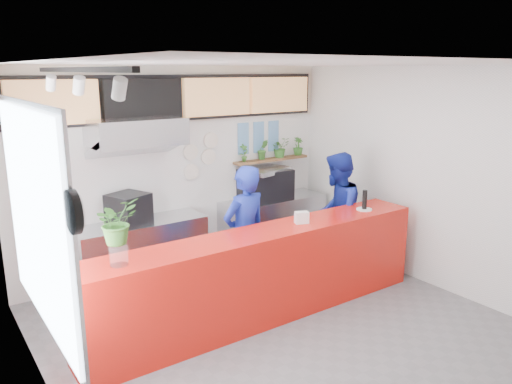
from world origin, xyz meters
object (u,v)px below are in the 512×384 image
staff_center (245,235)px  staff_right (336,214)px  espresso_machine (265,185)px  panini_oven (129,209)px  service_counter (264,275)px  pepper_mill (365,200)px

staff_center → staff_right: size_ratio=1.00×
espresso_machine → staff_right: size_ratio=0.43×
panini_oven → service_counter: bearing=-84.0°
espresso_machine → staff_center: size_ratio=0.43×
staff_center → pepper_mill: 1.71m
panini_oven → staff_right: bearing=-47.6°
staff_right → staff_center: bearing=-31.1°
staff_center → pepper_mill: (1.59, -0.53, 0.35)m
staff_center → staff_right: bearing=174.4°
espresso_machine → staff_center: staff_center is taller
service_counter → espresso_machine: espresso_machine is taller
service_counter → pepper_mill: 1.79m
panini_oven → staff_center: size_ratio=0.26×
service_counter → espresso_machine: bearing=53.5°
service_counter → panini_oven: 2.11m
service_counter → panini_oven: panini_oven is taller
staff_right → pepper_mill: (-0.04, -0.56, 0.34)m
service_counter → staff_right: (1.69, 0.53, 0.35)m
staff_center → panini_oven: bearing=-58.9°
espresso_machine → pepper_mill: espresso_machine is taller
staff_right → pepper_mill: bearing=53.8°
panini_oven → staff_right: 2.94m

